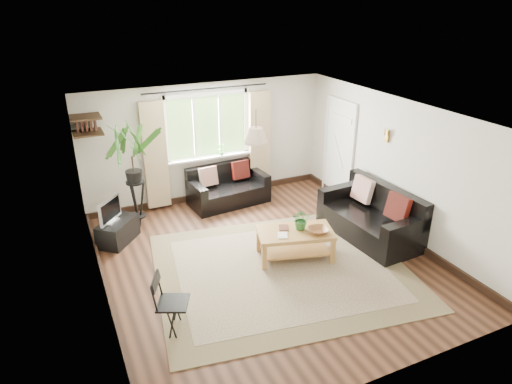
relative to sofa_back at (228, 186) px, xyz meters
name	(u,v)px	position (x,y,z in m)	size (l,w,h in m)	color
floor	(266,260)	(-0.26, -2.30, -0.37)	(5.50, 5.50, 0.00)	black
ceiling	(268,115)	(-0.26, -2.30, 2.03)	(5.50, 5.50, 0.00)	white
wall_back	(207,143)	(-0.26, 0.45, 0.83)	(5.00, 0.02, 2.40)	beige
wall_front	(386,292)	(-0.26, -5.05, 0.83)	(5.00, 0.02, 2.40)	beige
wall_left	(95,225)	(-2.76, -2.30, 0.83)	(0.02, 5.50, 2.40)	beige
wall_right	(397,168)	(2.24, -2.30, 0.83)	(0.02, 5.50, 2.40)	beige
rug	(282,269)	(-0.16, -2.66, -0.36)	(3.83, 3.28, 0.02)	#B8AF8E
window	(207,126)	(-0.26, 0.41, 1.18)	(2.50, 0.16, 2.16)	white
door	(339,151)	(2.21, -0.60, 0.63)	(0.06, 0.96, 2.06)	silver
corner_shelf	(87,125)	(-2.51, 0.20, 1.52)	(0.50, 0.50, 0.34)	black
pendant_lamp	(256,132)	(-0.26, -1.90, 1.68)	(0.36, 0.36, 0.54)	beige
wall_sconce	(386,134)	(2.17, -2.00, 1.37)	(0.12, 0.12, 0.28)	beige
sofa_back	(228,186)	(0.00, 0.00, 0.00)	(1.57, 0.78, 0.74)	black
sofa_right	(370,215)	(1.72, -2.35, 0.07)	(0.92, 1.84, 0.87)	black
coffee_table	(295,244)	(0.20, -2.41, -0.12)	(1.20, 0.65, 0.49)	olive
table_plant	(302,219)	(0.32, -2.39, 0.29)	(0.31, 0.27, 0.34)	#265A24
bowl	(318,230)	(0.50, -2.61, 0.16)	(0.31, 0.31, 0.08)	brown
book_a	(278,235)	(-0.13, -2.43, 0.13)	(0.15, 0.20, 0.02)	silver
book_b	(279,228)	(0.00, -2.22, 0.13)	(0.15, 0.20, 0.02)	#502920
tv_stand	(118,231)	(-2.32, -0.67, -0.17)	(0.75, 0.42, 0.40)	black
tv	(110,210)	(-2.41, -0.67, 0.26)	(0.58, 0.19, 0.44)	#A5A5AA
palm_stand	(134,178)	(-1.88, -0.25, 0.60)	(0.75, 0.75, 1.94)	black
folding_chair	(173,304)	(-2.05, -3.30, 0.03)	(0.42, 0.42, 0.81)	black
sill_plant	(221,149)	(-0.01, 0.33, 0.70)	(0.14, 0.10, 0.27)	#2D6023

